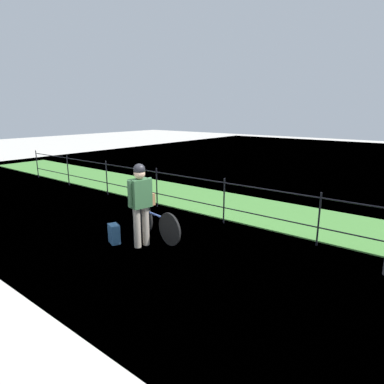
{
  "coord_description": "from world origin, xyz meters",
  "views": [
    {
      "loc": [
        4.18,
        -4.12,
        2.67
      ],
      "look_at": [
        -0.29,
        1.5,
        0.9
      ],
      "focal_mm": 31.04,
      "sensor_mm": 36.0,
      "label": 1
    }
  ],
  "objects_px": {
    "backpack_on_paving": "(114,234)",
    "terrier_dog": "(146,190)",
    "cyclist_person": "(140,198)",
    "bicycle_main": "(155,222)",
    "wooden_crate": "(146,199)"
  },
  "relations": [
    {
      "from": "bicycle_main",
      "to": "cyclist_person",
      "type": "height_order",
      "value": "cyclist_person"
    },
    {
      "from": "bicycle_main",
      "to": "backpack_on_paving",
      "type": "distance_m",
      "value": 0.88
    },
    {
      "from": "terrier_dog",
      "to": "backpack_on_paving",
      "type": "distance_m",
      "value": 1.14
    },
    {
      "from": "bicycle_main",
      "to": "cyclist_person",
      "type": "xyz_separation_m",
      "value": [
        0.08,
        -0.47,
        0.64
      ]
    },
    {
      "from": "wooden_crate",
      "to": "bicycle_main",
      "type": "bearing_deg",
      "value": -10.75
    },
    {
      "from": "backpack_on_paving",
      "to": "terrier_dog",
      "type": "bearing_deg",
      "value": -80.8
    },
    {
      "from": "terrier_dog",
      "to": "wooden_crate",
      "type": "bearing_deg",
      "value": 169.25
    },
    {
      "from": "cyclist_person",
      "to": "terrier_dog",
      "type": "bearing_deg",
      "value": 126.65
    },
    {
      "from": "wooden_crate",
      "to": "terrier_dog",
      "type": "relative_size",
      "value": 1.13
    },
    {
      "from": "bicycle_main",
      "to": "wooden_crate",
      "type": "height_order",
      "value": "wooden_crate"
    },
    {
      "from": "terrier_dog",
      "to": "cyclist_person",
      "type": "distance_m",
      "value": 0.66
    },
    {
      "from": "cyclist_person",
      "to": "bicycle_main",
      "type": "bearing_deg",
      "value": 99.52
    },
    {
      "from": "bicycle_main",
      "to": "wooden_crate",
      "type": "relative_size",
      "value": 4.46
    },
    {
      "from": "wooden_crate",
      "to": "backpack_on_paving",
      "type": "height_order",
      "value": "wooden_crate"
    },
    {
      "from": "bicycle_main",
      "to": "backpack_on_paving",
      "type": "height_order",
      "value": "bicycle_main"
    }
  ]
}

